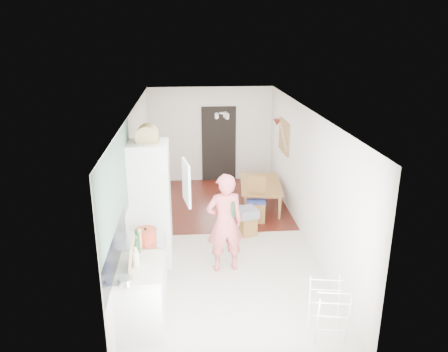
{
  "coord_description": "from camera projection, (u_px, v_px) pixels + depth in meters",
  "views": [
    {
      "loc": [
        -0.63,
        -7.68,
        3.86
      ],
      "look_at": [
        0.05,
        0.2,
        1.21
      ],
      "focal_mm": 35.0,
      "sensor_mm": 36.0,
      "label": 1
    }
  ],
  "objects": [
    {
      "name": "fridge_door",
      "position": [
        186.0,
        182.0,
        6.96
      ],
      "size": [
        0.14,
        0.56,
        0.7
      ],
      "primitive_type": "cube",
      "rotation": [
        0.0,
        0.0,
        -1.4
      ],
      "color": "white",
      "rests_on": "room_shell"
    },
    {
      "name": "steel_pan",
      "position": [
        126.0,
        281.0,
        5.29
      ],
      "size": [
        0.23,
        0.23,
        0.09
      ],
      "primitive_type": "cylinder",
      "rotation": [
        0.0,
        0.0,
        0.29
      ],
      "color": "silver",
      "rests_on": "worktop"
    },
    {
      "name": "red_casserole",
      "position": [
        146.0,
        235.0,
        6.37
      ],
      "size": [
        0.35,
        0.35,
        0.19
      ],
      "primitive_type": "cylinder",
      "rotation": [
        0.0,
        0.0,
        -0.09
      ],
      "color": "#BD3A1F",
      "rests_on": "cooker_top"
    },
    {
      "name": "bottle_c",
      "position": [
        136.0,
        259.0,
        5.68
      ],
      "size": [
        0.1,
        0.1,
        0.22
      ],
      "primitive_type": "cylinder",
      "rotation": [
        0.0,
        0.0,
        -0.18
      ],
      "color": "beige",
      "rests_on": "worktop"
    },
    {
      "name": "pepper_mill_back",
      "position": [
        140.0,
        240.0,
        6.19
      ],
      "size": [
        0.07,
        0.07,
        0.23
      ],
      "primitive_type": "cylinder",
      "rotation": [
        0.0,
        0.0,
        0.2
      ],
      "color": "tan",
      "rests_on": "worktop"
    },
    {
      "name": "person",
      "position": [
        225.0,
        214.0,
        7.12
      ],
      "size": [
        0.79,
        0.58,
        2.0
      ],
      "primitive_type": "imported",
      "rotation": [
        0.0,
        0.0,
        3.28
      ],
      "color": "#D96064",
      "rests_on": "floor"
    },
    {
      "name": "held_bottle",
      "position": [
        233.0,
        209.0,
        6.97
      ],
      "size": [
        0.05,
        0.05,
        0.24
      ],
      "primitive_type": "cylinder",
      "color": "#183F21",
      "rests_on": "person"
    },
    {
      "name": "floor",
      "position": [
        222.0,
        238.0,
        8.53
      ],
      "size": [
        3.2,
        7.0,
        0.01
      ],
      "primitive_type": "cube",
      "color": "beige",
      "rests_on": "ground"
    },
    {
      "name": "grey_drape",
      "position": [
        247.0,
        212.0,
        8.51
      ],
      "size": [
        0.47,
        0.47,
        0.17
      ],
      "primitive_type": "cube",
      "rotation": [
        0.0,
        0.0,
        0.27
      ],
      "color": "gray",
      "rests_on": "stool"
    },
    {
      "name": "bottle_b",
      "position": [
        137.0,
        243.0,
        6.01
      ],
      "size": [
        0.07,
        0.07,
        0.29
      ],
      "primitive_type": "cylinder",
      "rotation": [
        0.0,
        0.0,
        -0.06
      ],
      "color": "#183F21",
      "rests_on": "worktop"
    },
    {
      "name": "wall_sconce",
      "position": [
        277.0,
        122.0,
        10.51
      ],
      "size": [
        0.18,
        0.18,
        0.16
      ],
      "primitive_type": "cone",
      "color": "maroon",
      "rests_on": "room_shell"
    },
    {
      "name": "pinboard",
      "position": [
        284.0,
        137.0,
        9.96
      ],
      "size": [
        0.03,
        0.9,
        0.7
      ],
      "primitive_type": "cube",
      "color": "tan",
      "rests_on": "room_shell"
    },
    {
      "name": "pinboard_frame",
      "position": [
        283.0,
        137.0,
        9.96
      ],
      "size": [
        0.0,
        0.94,
        0.74
      ],
      "primitive_type": "cube",
      "color": "brown",
      "rests_on": "room_shell"
    },
    {
      "name": "wood_floor_overlay",
      "position": [
        216.0,
        202.0,
        10.28
      ],
      "size": [
        3.2,
        3.3,
        0.01
      ],
      "primitive_type": "cube",
      "color": "#541B14",
      "rests_on": "room_shell"
    },
    {
      "name": "bread_bin",
      "position": [
        147.0,
        136.0,
        7.01
      ],
      "size": [
        0.42,
        0.41,
        0.2
      ],
      "primitive_type": null,
      "rotation": [
        0.0,
        0.0,
        -0.15
      ],
      "color": "tan",
      "rests_on": "fridge_housing"
    },
    {
      "name": "dining_chair",
      "position": [
        256.0,
        200.0,
        9.17
      ],
      "size": [
        0.45,
        0.45,
        0.93
      ],
      "primitive_type": null,
      "rotation": [
        0.0,
        0.0,
        -0.16
      ],
      "color": "brown",
      "rests_on": "floor"
    },
    {
      "name": "sage_wall_panel",
      "position": [
        117.0,
        186.0,
        5.92
      ],
      "size": [
        0.02,
        3.0,
        1.3
      ],
      "primitive_type": "cube",
      "color": "gray",
      "rests_on": "room_shell"
    },
    {
      "name": "bottle_a",
      "position": [
        136.0,
        250.0,
        5.83
      ],
      "size": [
        0.08,
        0.08,
        0.3
      ],
      "primitive_type": "cylinder",
      "rotation": [
        0.0,
        0.0,
        0.11
      ],
      "color": "#183F21",
      "rests_on": "worktop"
    },
    {
      "name": "stool",
      "position": [
        247.0,
        225.0,
        8.62
      ],
      "size": [
        0.39,
        0.39,
        0.4
      ],
      "primitive_type": null,
      "rotation": [
        0.0,
        0.0,
        0.34
      ],
      "color": "brown",
      "rests_on": "floor"
    },
    {
      "name": "drying_rack",
      "position": [
        328.0,
        312.0,
        5.62
      ],
      "size": [
        0.47,
        0.44,
        0.81
      ],
      "primitive_type": null,
      "rotation": [
        0.0,
        0.0,
        -0.17
      ],
      "color": "white",
      "rests_on": "floor"
    },
    {
      "name": "worktop",
      "position": [
        139.0,
        268.0,
        5.73
      ],
      "size": [
        0.62,
        0.92,
        0.06
      ],
      "primitive_type": "cube",
      "color": "silver",
      "rests_on": "room_shell"
    },
    {
      "name": "doorway_recess",
      "position": [
        219.0,
        144.0,
        11.52
      ],
      "size": [
        0.9,
        0.04,
        2.0
      ],
      "primitive_type": "cube",
      "color": "black",
      "rests_on": "room_shell"
    },
    {
      "name": "fridge_interior",
      "position": [
        168.0,
        177.0,
        7.22
      ],
      "size": [
        0.02,
        0.52,
        0.66
      ],
      "primitive_type": "cube",
      "color": "white",
      "rests_on": "room_shell"
    },
    {
      "name": "fridge_housing",
      "position": [
        151.0,
        204.0,
        7.35
      ],
      "size": [
        0.66,
        0.66,
        2.15
      ],
      "primitive_type": "cube",
      "color": "white",
      "rests_on": "room_shell"
    },
    {
      "name": "room_shell",
      "position": [
        222.0,
        177.0,
        8.13
      ],
      "size": [
        3.2,
        7.0,
        2.5
      ],
      "primitive_type": null,
      "color": "white",
      "rests_on": "ground"
    },
    {
      "name": "base_cabinet",
      "position": [
        142.0,
        298.0,
        5.88
      ],
      "size": [
        0.6,
        0.9,
        0.86
      ],
      "primitive_type": "cube",
      "color": "white",
      "rests_on": "room_shell"
    },
    {
      "name": "range_cooker",
      "position": [
        146.0,
        269.0,
        6.58
      ],
      "size": [
        0.6,
        0.6,
        0.88
      ],
      "primitive_type": "cube",
      "color": "white",
      "rests_on": "room_shell"
    },
    {
      "name": "tile_splashback",
      "position": [
        116.0,
        251.0,
        5.63
      ],
      "size": [
        0.02,
        1.9,
        0.5
      ],
      "primitive_type": "cube",
      "color": "black",
      "rests_on": "room_shell"
    },
    {
      "name": "dining_table",
      "position": [
        262.0,
        197.0,
        9.98
      ],
      "size": [
        0.89,
        1.43,
        0.48
      ],
      "primitive_type": "imported",
      "rotation": [
        0.0,
        0.0,
        1.47
      ],
      "color": "brown",
      "rests_on": "floor"
    },
    {
      "name": "cooker_top",
      "position": [
        144.0,
        241.0,
        6.44
      ],
      "size": [
        0.6,
        0.6,
        0.04
      ],
      "primitive_type": "cube",
      "color": "silver",
      "rests_on": "room_shell"
    },
    {
      "name": "chopping_boards",
      "position": [
        131.0,
        255.0,
        5.56
      ],
      "size": [
        0.06,
        0.31,
        0.42
      ],
      "primitive_type": null,
      "rotation": [
        0.0,
        0.0,
        -0.04
      ],
      "color": "tan",
      "rests_on": "worktop"
    },
    {
      "name": "pepper_mill_front",
      "position": [
        135.0,
        247.0,
        6.0
      ],
      "size": [
        0.07,
        0.07,
        0.22
      ],
      "primitive_type": "cylinder",
      "rotation": [
        0.0,
        0.0,
        0.16
      ],
      "color": "tan",
      "rests_on": "worktop"
    }
  ]
}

